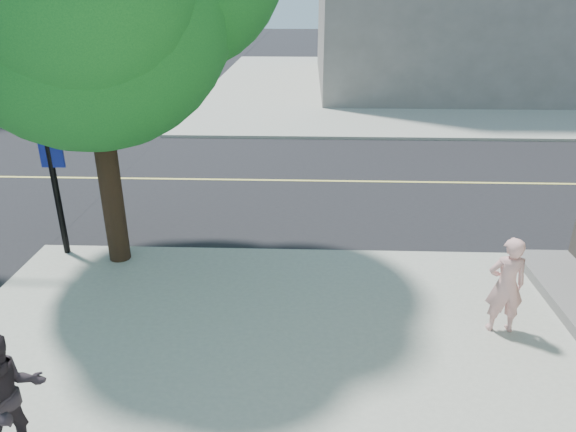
{
  "coord_description": "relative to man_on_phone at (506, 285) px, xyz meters",
  "views": [
    {
      "loc": [
        4.36,
        -9.47,
        4.91
      ],
      "look_at": [
        4.04,
        -1.05,
        1.3
      ],
      "focal_mm": 32.76,
      "sensor_mm": 36.0,
      "label": 1
    }
  ],
  "objects": [
    {
      "name": "man_on_phone",
      "position": [
        0.0,
        0.0,
        0.0
      ],
      "size": [
        0.57,
        0.38,
        1.56
      ],
      "primitive_type": "imported",
      "rotation": [
        0.0,
        0.0,
        3.15
      ],
      "color": "#D69A95",
      "rests_on": "sidewalk_se"
    },
    {
      "name": "ground",
      "position": [
        -7.34,
        2.61,
        -0.9
      ],
      "size": [
        140.0,
        140.0,
        0.0
      ],
      "primitive_type": "plane",
      "color": "black",
      "rests_on": "ground"
    },
    {
      "name": "sidewalk_ne",
      "position": [
        6.16,
        24.11,
        -0.84
      ],
      "size": [
        29.0,
        25.0,
        0.12
      ],
      "primitive_type": "cube",
      "color": "#9A9C8D",
      "rests_on": "ground"
    },
    {
      "name": "road_ew",
      "position": [
        -7.34,
        7.11,
        -0.89
      ],
      "size": [
        140.0,
        9.0,
        0.01
      ],
      "primitive_type": "cube",
      "color": "black",
      "rests_on": "ground"
    },
    {
      "name": "pedestrian",
      "position": [
        -6.11,
        -2.62,
        0.03
      ],
      "size": [
        0.98,
        0.99,
        1.61
      ],
      "primitive_type": "imported",
      "rotation": [
        0.0,
        0.0,
        0.81
      ],
      "color": "black",
      "rests_on": "sidewalk_se"
    }
  ]
}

